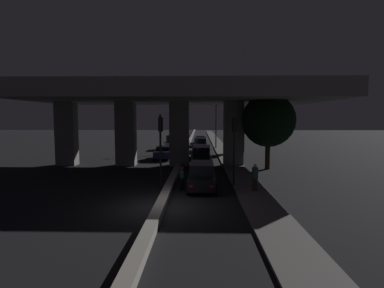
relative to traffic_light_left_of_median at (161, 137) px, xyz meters
name	(u,v)px	position (x,y,z in m)	size (l,w,h in m)	color
ground_plane	(162,207)	(0.66, -4.87, -3.30)	(200.00, 200.00, 0.00)	black
median_divider	(188,144)	(0.66, 30.13, -3.11)	(0.52, 126.00, 0.37)	gray
sidewalk_right	(222,150)	(5.82, 23.13, -3.24)	(2.03, 126.00, 0.12)	#5B5956
elevated_overpass	(177,97)	(0.41, 8.77, 3.26)	(27.79, 13.83, 8.50)	gray
traffic_light_left_of_median	(161,137)	(0.00, 0.00, 0.00)	(0.30, 0.49, 4.83)	black
traffic_light_right_of_median	(234,138)	(4.91, 0.00, -0.01)	(0.30, 0.49, 4.82)	black
street_lamp	(214,114)	(4.76, 24.80, 1.90)	(2.27, 0.32, 8.90)	#2D2D30
car_black_lead	(202,176)	(2.76, -0.84, -2.42)	(1.89, 4.50, 1.72)	black
car_dark_green_second	(202,156)	(2.82, 8.15, -2.28)	(2.06, 4.59, 1.95)	black
car_black_third	(200,151)	(2.64, 13.90, -2.48)	(2.02, 4.16, 1.59)	black
car_dark_green_fourth	(201,144)	(2.76, 21.11, -2.32)	(2.12, 4.56, 1.88)	black
car_white_fifth	(199,142)	(2.52, 28.68, -2.56)	(1.91, 4.27, 1.44)	silver
car_silver_sixth	(201,140)	(2.77, 34.24, -2.61)	(2.02, 4.25, 1.35)	gray
car_dark_blue_lead_oncoming	(165,152)	(-1.33, 13.41, -2.54)	(2.10, 4.38, 1.43)	#141938
car_white_second_oncoming	(172,142)	(-1.49, 24.48, -2.23)	(1.83, 4.04, 2.05)	silver
car_silver_third_oncoming	(178,138)	(-1.55, 38.10, -2.52)	(1.86, 4.20, 1.55)	gray
motorcycle_black_filtering_near	(182,179)	(1.48, -0.62, -2.69)	(0.32, 1.81, 1.43)	black
pedestrian_on_sidewalk	(255,178)	(6.02, -1.69, -2.36)	(0.39, 0.39, 1.65)	#2D261E
roadside_tree_kerbside_near	(268,120)	(8.72, 6.96, 1.08)	(4.77, 4.77, 6.78)	#38281C
roadside_tree_kerbside_mid	(243,121)	(8.43, 20.33, 0.93)	(3.05, 3.05, 5.82)	#38281C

